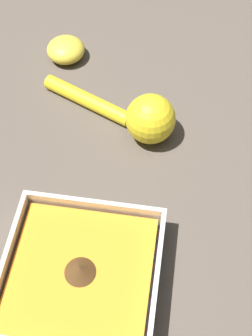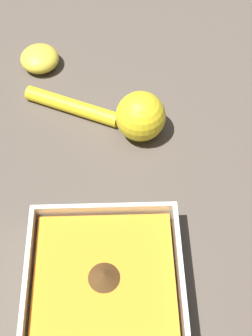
% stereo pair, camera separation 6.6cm
% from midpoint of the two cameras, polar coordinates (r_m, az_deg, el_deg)
% --- Properties ---
extents(ground_plane, '(4.00, 4.00, 0.00)m').
position_cam_midpoint_polar(ground_plane, '(0.63, -7.84, -11.01)').
color(ground_plane, brown).
extents(square_dish, '(0.19, 0.19, 0.05)m').
position_cam_midpoint_polar(square_dish, '(0.59, -5.92, -14.01)').
color(square_dish, silver).
rests_on(square_dish, ground_plane).
extents(lemon_squeezer, '(0.22, 0.13, 0.08)m').
position_cam_midpoint_polar(lemon_squeezer, '(0.71, -2.38, 6.35)').
color(lemon_squeezer, yellow).
rests_on(lemon_squeezer, ground_plane).
extents(lemon_half, '(0.07, 0.07, 0.04)m').
position_cam_midpoint_polar(lemon_half, '(0.84, -12.76, 12.75)').
color(lemon_half, yellow).
rests_on(lemon_half, ground_plane).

